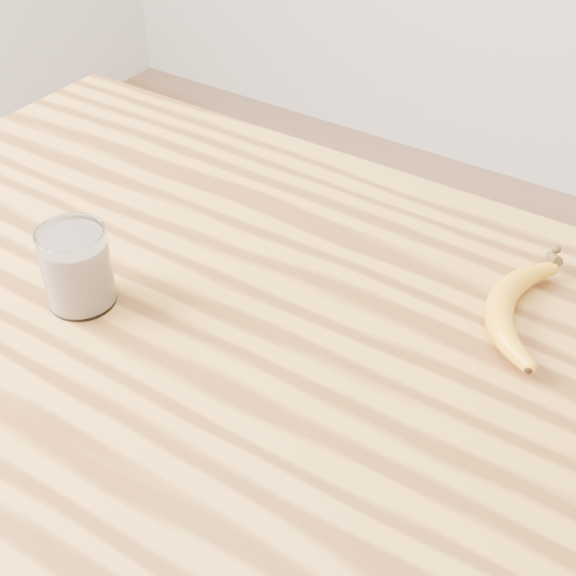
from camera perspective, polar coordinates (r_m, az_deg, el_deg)
The scene contains 3 objects.
table at distance 1.04m, azimuth -4.43°, elevation -6.85°, with size 1.20×0.80×0.90m.
smoothie_glass at distance 0.96m, azimuth -14.78°, elevation 1.35°, with size 0.08×0.08×0.10m.
banana at distance 0.96m, azimuth 14.79°, elevation -1.12°, with size 0.10×0.27×0.03m, color orange, non-canonical shape.
Camera 1 is at (0.47, -0.56, 1.51)m, focal length 50.00 mm.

